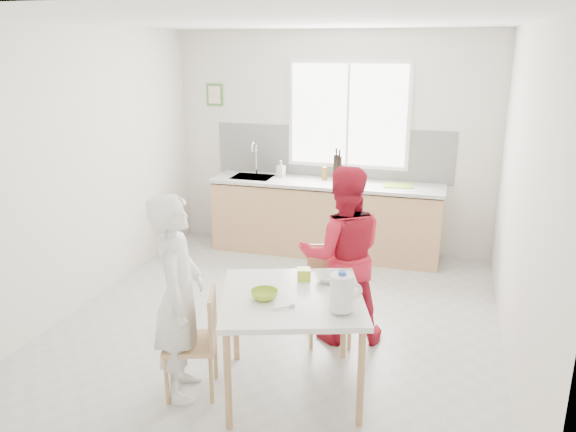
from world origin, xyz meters
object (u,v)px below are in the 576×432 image
at_px(chair_far, 328,289).
at_px(person_white, 179,298).
at_px(chair_left, 199,338).
at_px(wine_bottle_b, 339,168).
at_px(bowl_green, 264,295).
at_px(bowl_white, 330,278).
at_px(dining_table, 292,305).
at_px(person_red, 342,255).
at_px(wine_bottle_a, 336,167).
at_px(milk_jug, 342,292).

xyz_separation_m(chair_far, person_white, (-0.86, -1.14, 0.31)).
height_order(chair_left, wine_bottle_b, wine_bottle_b).
bearing_deg(chair_far, chair_left, -141.95).
bearing_deg(bowl_green, chair_left, -167.72).
distance_m(bowl_green, bowl_white, 0.58).
distance_m(dining_table, bowl_green, 0.23).
height_order(chair_far, bowl_white, chair_far).
xyz_separation_m(dining_table, person_red, (0.19, 0.89, 0.08)).
xyz_separation_m(chair_far, wine_bottle_b, (-0.36, 2.20, 0.61)).
bearing_deg(person_red, wine_bottle_a, -94.84).
bearing_deg(chair_far, person_red, -11.91).
bearing_deg(milk_jug, chair_far, 88.64).
bearing_deg(person_white, wine_bottle_a, -25.87).
xyz_separation_m(chair_left, wine_bottle_b, (0.37, 3.29, 0.62)).
bearing_deg(chair_left, wine_bottle_b, 155.44).
xyz_separation_m(chair_far, bowl_green, (-0.25, -0.99, 0.35)).
bearing_deg(dining_table, milk_jug, -22.84).
distance_m(person_red, wine_bottle_a, 2.26).
relative_size(dining_table, chair_far, 1.53).
xyz_separation_m(chair_left, person_red, (0.85, 1.11, 0.33)).
height_order(chair_left, person_white, person_white).
bearing_deg(chair_left, person_red, 124.49).
bearing_deg(chair_left, bowl_white, 104.19).
relative_size(chair_left, wine_bottle_b, 2.70).
relative_size(dining_table, bowl_green, 6.48).
bearing_deg(chair_far, dining_table, -113.29).
distance_m(chair_far, person_red, 0.34).
distance_m(dining_table, wine_bottle_a, 3.11).
height_order(milk_jug, wine_bottle_a, wine_bottle_a).
height_order(chair_far, person_white, person_white).
bearing_deg(chair_far, wine_bottle_a, 82.27).
bearing_deg(bowl_white, wine_bottle_a, 100.93).
xyz_separation_m(chair_left, wine_bottle_a, (0.33, 3.29, 0.63)).
xyz_separation_m(milk_jug, wine_bottle_b, (-0.68, 3.25, 0.14)).
bearing_deg(person_white, dining_table, -90.00).
height_order(person_red, bowl_green, person_red).
xyz_separation_m(person_white, bowl_green, (0.60, 0.14, 0.04)).
relative_size(person_red, wine_bottle_b, 5.21).
relative_size(milk_jug, wine_bottle_a, 0.87).
xyz_separation_m(chair_far, bowl_white, (0.13, -0.55, 0.35)).
height_order(dining_table, chair_far, chair_far).
distance_m(chair_far, person_white, 1.46).
bearing_deg(bowl_green, wine_bottle_a, 92.66).
distance_m(bowl_green, wine_bottle_b, 3.20).
relative_size(chair_far, bowl_green, 4.24).
xyz_separation_m(milk_jug, wine_bottle_a, (-0.72, 3.24, 0.15)).
bearing_deg(dining_table, person_red, 77.87).
bearing_deg(dining_table, bowl_white, 57.93).
bearing_deg(milk_jug, person_white, 166.14).
bearing_deg(milk_jug, bowl_green, 156.18).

